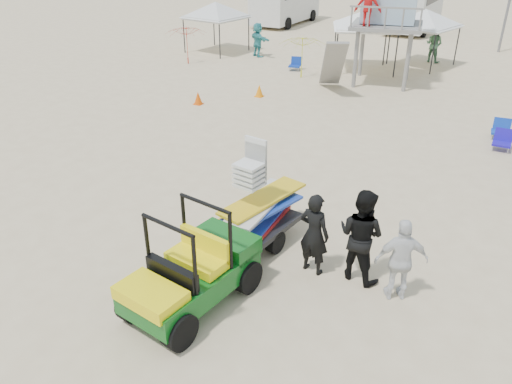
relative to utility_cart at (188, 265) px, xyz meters
The scene contains 19 objects.
ground 1.20m from the utility_cart, 120.61° to the right, with size 140.00×140.00×0.00m, color beige.
utility_cart is the anchor object (origin of this frame).
surf_trailer 2.33m from the utility_cart, 89.87° to the left, with size 1.54×2.49×2.13m.
man_left 2.54m from the utility_cart, 53.22° to the left, with size 0.63×0.41×1.73m, color black.
man_mid 3.29m from the utility_cart, 43.94° to the left, with size 0.93×0.72×1.91m, color black.
man_right 3.81m from the utility_cart, 32.28° to the left, with size 0.97×0.40×1.65m, color silver.
lifeguard_tower 16.94m from the utility_cart, 95.07° to the left, with size 3.43×3.43×4.66m.
canopy_white_a 18.87m from the utility_cart, 98.94° to the left, with size 3.75×3.75×3.23m.
canopy_white_b 21.93m from the utility_cart, 121.74° to the left, with size 3.06×3.06×3.08m.
canopy_white_c 20.92m from the utility_cart, 91.87° to the left, with size 3.36×3.36×3.14m.
umbrella_a 18.97m from the utility_cart, 126.18° to the left, with size 2.06×2.10×1.89m, color red.
umbrella_b 16.37m from the utility_cart, 107.43° to the left, with size 2.08×2.12×1.91m, color yellow.
cone_near 12.06m from the utility_cart, 124.27° to the left, with size 0.34×0.34×0.50m, color #E24F07.
cone_far 13.11m from the utility_cart, 113.24° to the left, with size 0.34×0.34×0.50m, color orange.
beach_chair_a 17.81m from the utility_cart, 108.89° to the left, with size 0.66×0.71×0.64m.
beach_chair_b 12.50m from the utility_cart, 71.10° to the left, with size 0.59×0.63×0.64m.
beach_chair_c 11.57m from the utility_cart, 68.72° to the left, with size 0.55×0.59×0.64m.
rv_mid_left 30.99m from the utility_cart, 96.34° to the left, with size 2.65×6.50×3.25m.
distant_beachgoers 19.36m from the utility_cart, 94.82° to the left, with size 17.84×14.00×1.82m.
Camera 1 is at (4.93, -4.98, 6.07)m, focal length 35.00 mm.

